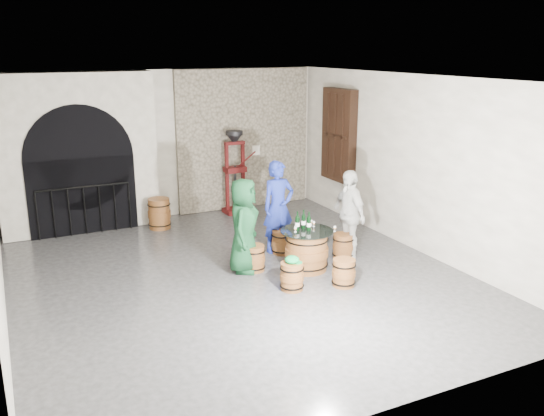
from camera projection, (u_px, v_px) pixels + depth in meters
name	position (u px, v px, depth m)	size (l,w,h in m)	color
ground	(239.00, 277.00, 9.48)	(8.00, 8.00, 0.00)	#2E2E31
wall_back	(167.00, 145.00, 12.51)	(8.00, 8.00, 0.00)	silver
wall_front	(395.00, 268.00, 5.58)	(8.00, 8.00, 0.00)	silver
wall_right	(414.00, 164.00, 10.52)	(8.00, 8.00, 0.00)	silver
ceiling	(235.00, 79.00, 8.61)	(8.00, 8.00, 0.00)	beige
stone_facing_panel	(244.00, 139.00, 13.22)	(3.20, 0.12, 3.18)	gray
arched_opening	(78.00, 154.00, 11.49)	(3.10, 0.60, 3.19)	silver
shuttered_window	(338.00, 135.00, 12.49)	(0.23, 1.10, 2.00)	black
barrel_table	(307.00, 250.00, 9.72)	(0.90, 0.90, 0.70)	brown
barrel_stool_left	(254.00, 258.00, 9.71)	(0.39, 0.39, 0.44)	brown
barrel_stool_far	(282.00, 242.00, 10.52)	(0.39, 0.39, 0.44)	brown
barrel_stool_right	(343.00, 246.00, 10.30)	(0.39, 0.39, 0.44)	brown
barrel_stool_near_right	(344.00, 273.00, 9.09)	(0.39, 0.39, 0.44)	brown
barrel_stool_near_left	(292.00, 276.00, 8.95)	(0.39, 0.39, 0.44)	brown
green_cap	(292.00, 260.00, 8.87)	(0.26, 0.22, 0.12)	#0B7E37
person_green	(244.00, 226.00, 9.55)	(0.78, 0.51, 1.60)	#10391E
person_blue	(278.00, 207.00, 10.47)	(0.62, 0.41, 1.70)	navy
person_white	(349.00, 214.00, 10.22)	(0.93, 0.39, 1.59)	silver
wine_bottle_left	(297.00, 223.00, 9.62)	(0.08, 0.08, 0.32)	black
wine_bottle_center	(309.00, 223.00, 9.60)	(0.08, 0.08, 0.32)	black
wine_bottle_right	(304.00, 221.00, 9.71)	(0.08, 0.08, 0.32)	black
tasting_glass_a	(295.00, 229.00, 9.52)	(0.05, 0.05, 0.10)	#BA6B24
tasting_glass_b	(314.00, 224.00, 9.82)	(0.05, 0.05, 0.10)	#BA6B24
tasting_glass_c	(298.00, 226.00, 9.70)	(0.05, 0.05, 0.10)	#BA6B24
tasting_glass_d	(311.00, 223.00, 9.90)	(0.05, 0.05, 0.10)	#BA6B24
tasting_glass_e	(335.00, 229.00, 9.56)	(0.05, 0.05, 0.10)	#BA6B24
tasting_glass_f	(296.00, 229.00, 9.55)	(0.05, 0.05, 0.10)	#BA6B24
side_barrel	(159.00, 214.00, 11.94)	(0.48, 0.48, 0.64)	brown
corking_press	(235.00, 166.00, 12.85)	(0.78, 0.44, 1.87)	#4C0D0C
control_box	(255.00, 150.00, 13.32)	(0.18, 0.10, 0.22)	silver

